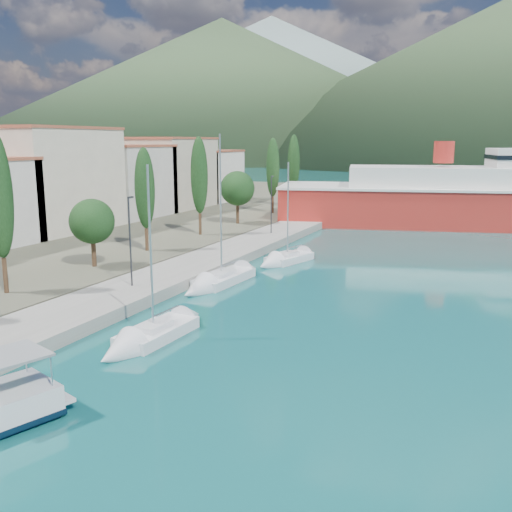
% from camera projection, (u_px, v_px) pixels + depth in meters
% --- Properties ---
extents(ground, '(1400.00, 1400.00, 0.00)m').
position_uv_depth(ground, '(443.00, 187.00, 130.81)').
color(ground, '#145B5D').
extents(quay, '(5.00, 88.00, 0.80)m').
position_uv_depth(quay, '(218.00, 257.00, 50.14)').
color(quay, gray).
rests_on(quay, ground).
extents(town_buildings, '(9.20, 69.20, 11.30)m').
position_uv_depth(town_buildings, '(89.00, 183.00, 68.04)').
color(town_buildings, beige).
rests_on(town_buildings, land_strip).
extents(tree_row, '(4.11, 63.21, 10.71)m').
position_uv_depth(tree_row, '(190.00, 187.00, 57.70)').
color(tree_row, '#47301E').
rests_on(tree_row, land_strip).
extents(lamp_posts, '(0.15, 46.98, 6.06)m').
position_uv_depth(lamp_posts, '(139.00, 236.00, 39.12)').
color(lamp_posts, '#2D2D33').
rests_on(lamp_posts, quay).
extents(sailboat_near, '(2.44, 7.15, 10.14)m').
position_uv_depth(sailboat_near, '(137.00, 343.00, 29.33)').
color(sailboat_near, silver).
rests_on(sailboat_near, ground).
extents(sailboat_mid, '(2.73, 8.34, 11.82)m').
position_uv_depth(sailboat_mid, '(210.00, 285.00, 41.16)').
color(sailboat_mid, silver).
rests_on(sailboat_mid, ground).
extents(sailboat_far, '(3.72, 6.79, 9.52)m').
position_uv_depth(sailboat_far, '(279.00, 262.00, 49.06)').
color(sailboat_far, silver).
rests_on(sailboat_far, ground).
extents(ferry, '(56.61, 24.66, 11.01)m').
position_uv_depth(ferry, '(507.00, 200.00, 70.27)').
color(ferry, red).
rests_on(ferry, ground).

